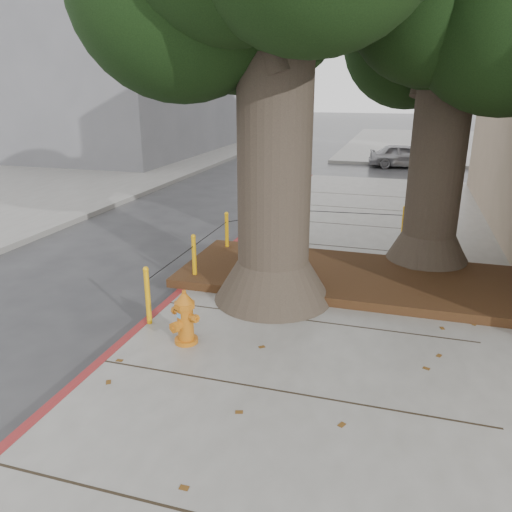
{
  "coord_description": "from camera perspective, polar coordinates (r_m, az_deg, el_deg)",
  "views": [
    {
      "loc": [
        1.71,
        -5.08,
        3.68
      ],
      "look_at": [
        -0.44,
        2.13,
        1.1
      ],
      "focal_mm": 35.0,
      "sensor_mm": 36.0,
      "label": 1
    }
  ],
  "objects": [
    {
      "name": "sidewalk_far",
      "position": [
        35.53,
        23.93,
        11.5
      ],
      "size": [
        16.0,
        20.0,
        0.15
      ],
      "primitive_type": "cube",
      "color": "slate",
      "rests_on": "ground"
    },
    {
      "name": "car_silver",
      "position": [
        24.93,
        16.57,
        10.93
      ],
      "size": [
        3.36,
        1.62,
        1.1
      ],
      "primitive_type": "imported",
      "rotation": [
        0.0,
        0.0,
        1.67
      ],
      "color": "#959498",
      "rests_on": "ground"
    },
    {
      "name": "fire_hydrant",
      "position": [
        7.23,
        -8.13,
        -6.97
      ],
      "size": [
        0.45,
        0.45,
        0.82
      ],
      "rotation": [
        0.0,
        0.0,
        -0.41
      ],
      "color": "orange",
      "rests_on": "sidewalk_main"
    },
    {
      "name": "ground",
      "position": [
        6.5,
        -1.73,
        -15.55
      ],
      "size": [
        140.0,
        140.0,
        0.0
      ],
      "primitive_type": "plane",
      "color": "#28282B",
      "rests_on": "ground"
    },
    {
      "name": "building_far_grey",
      "position": [
        31.91,
        -16.31,
        22.37
      ],
      "size": [
        12.0,
        16.0,
        12.0
      ],
      "primitive_type": "cube",
      "color": "slate",
      "rests_on": "ground"
    },
    {
      "name": "planter_bed",
      "position": [
        9.66,
        10.67,
        -2.37
      ],
      "size": [
        6.4,
        2.6,
        0.16
      ],
      "primitive_type": "cube",
      "color": "black",
      "rests_on": "sidewalk_main"
    },
    {
      "name": "building_far_white",
      "position": [
        53.6,
        -4.23,
        22.93
      ],
      "size": [
        12.0,
        18.0,
        15.0
      ],
      "primitive_type": "cube",
      "color": "silver",
      "rests_on": "ground"
    },
    {
      "name": "tree_far",
      "position": [
        10.53,
        23.78,
        24.77
      ],
      "size": [
        4.5,
        3.8,
        7.17
      ],
      "color": "#4C3F33",
      "rests_on": "sidewalk_main"
    },
    {
      "name": "curb_red",
      "position": [
        9.18,
        -8.75,
        -4.45
      ],
      "size": [
        0.14,
        26.0,
        0.16
      ],
      "primitive_type": "cube",
      "color": "maroon",
      "rests_on": "ground"
    },
    {
      "name": "car_dark",
      "position": [
        26.72,
        -16.83,
        11.67
      ],
      "size": [
        1.98,
        4.74,
        1.37
      ],
      "primitive_type": "imported",
      "rotation": [
        0.0,
        0.0,
        -0.01
      ],
      "color": "black",
      "rests_on": "ground"
    },
    {
      "name": "bollard_ring",
      "position": [
        10.26,
        1.28,
        1.8
      ],
      "size": [
        3.79,
        5.39,
        0.95
      ],
      "color": "#F3AB0D",
      "rests_on": "sidewalk_main"
    }
  ]
}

